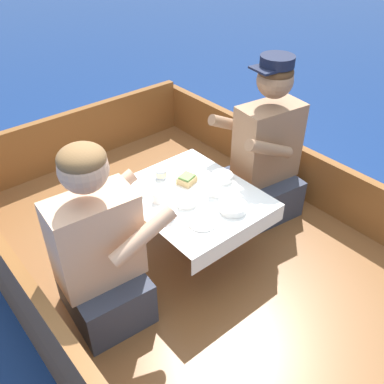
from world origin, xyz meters
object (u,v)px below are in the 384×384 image
(coffee_cup_center, at_px, (214,190))
(coffee_cup_starboard, at_px, (168,212))
(person_port, at_px, (99,253))
(person_starboard, at_px, (266,153))
(tin_can, at_px, (161,174))
(coffee_cup_port, at_px, (158,196))
(sandwich, at_px, (187,179))

(coffee_cup_center, bearing_deg, coffee_cup_starboard, 177.68)
(person_port, bearing_deg, coffee_cup_center, 3.67)
(person_starboard, distance_m, coffee_cup_center, 0.55)
(coffee_cup_starboard, height_order, tin_can, coffee_cup_starboard)
(coffee_cup_starboard, distance_m, coffee_cup_center, 0.32)
(person_port, distance_m, coffee_cup_port, 0.48)
(person_starboard, bearing_deg, sandwich, -0.05)
(person_port, distance_m, coffee_cup_center, 0.72)
(person_starboard, height_order, tin_can, person_starboard)
(person_port, height_order, coffee_cup_center, person_port)
(person_port, height_order, person_starboard, person_starboard)
(coffee_cup_port, bearing_deg, coffee_cup_starboard, -107.79)
(coffee_cup_starboard, distance_m, tin_can, 0.37)
(sandwich, xyz_separation_m, coffee_cup_port, (-0.22, -0.02, -0.00))
(sandwich, bearing_deg, person_starboard, -7.88)
(tin_can, bearing_deg, coffee_cup_center, -69.92)
(person_starboard, relative_size, coffee_cup_port, 11.28)
(coffee_cup_center, bearing_deg, coffee_cup_port, 149.61)
(coffee_cup_port, relative_size, tin_can, 1.39)
(coffee_cup_starboard, bearing_deg, coffee_cup_port, 72.21)
(person_starboard, distance_m, tin_can, 0.70)
(person_port, relative_size, sandwich, 8.44)
(person_port, bearing_deg, coffee_cup_starboard, 4.52)
(coffee_cup_port, bearing_deg, sandwich, 6.38)
(person_port, xyz_separation_m, sandwich, (0.68, 0.17, 0.04))
(person_port, relative_size, tin_can, 14.76)
(person_port, bearing_deg, sandwich, 18.79)
(person_port, xyz_separation_m, coffee_cup_starboard, (0.41, -0.00, 0.04))
(person_starboard, relative_size, coffee_cup_center, 11.64)
(person_starboard, bearing_deg, person_port, 11.75)
(person_port, height_order, tin_can, person_port)
(sandwich, height_order, coffee_cup_center, coffee_cup_center)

